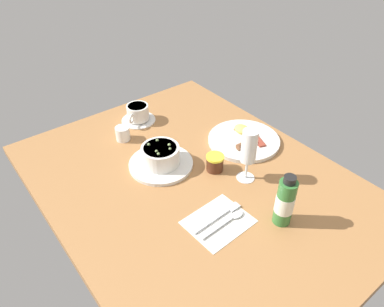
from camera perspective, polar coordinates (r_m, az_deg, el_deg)
The scene contains 9 objects.
ground_plane at distance 113.33cm, azimuth 0.38°, elevation -4.78°, with size 110.00×84.00×3.00cm, color #9E6B3D.
porridge_bowl at distance 116.16cm, azimuth -4.98°, elevation -0.61°, with size 20.87×20.87×7.88cm.
cutlery_setting at distance 100.40cm, azimuth 4.39°, elevation -10.55°, with size 14.74×17.58×0.90cm.
coffee_cup at distance 139.76cm, azimuth -8.56°, elevation 6.24°, with size 12.95×12.95×6.63cm.
creamer_jug at distance 130.46cm, azimuth -10.92°, elevation 3.17°, with size 6.02×5.02×5.62cm.
wine_glass at distance 107.26cm, azimuth 8.98°, elevation 0.74°, with size 5.65×5.65×17.61cm.
jam_jar at distance 114.70cm, azimuth 3.63°, elevation -1.45°, with size 5.72×5.72×5.48cm.
sauce_bottle_green at distance 98.27cm, azimuth 14.48°, elevation -7.41°, with size 5.01×5.01×15.94cm.
breakfast_plate at distance 129.25cm, azimuth 8.20°, elevation 2.22°, with size 25.25×25.25×3.70cm.
Camera 1 is at (65.47, -52.37, 74.77)cm, focal length 33.74 mm.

